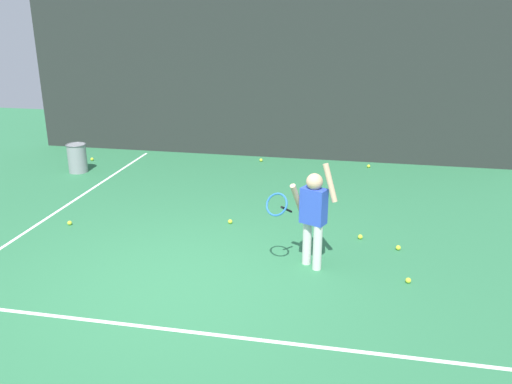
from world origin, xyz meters
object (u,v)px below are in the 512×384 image
object	(u,v)px
ball_hopper	(77,158)
tennis_ball_5	(230,222)
tennis_ball_7	(360,237)
tennis_ball_1	(408,280)
tennis_player	(312,212)
tennis_ball_0	(70,223)
tennis_ball_8	(261,160)
tennis_ball_6	(398,248)
tennis_ball_2	(92,159)
tennis_ball_3	(369,166)

from	to	relation	value
ball_hopper	tennis_ball_5	bearing A→B (deg)	-29.36
tennis_ball_7	tennis_ball_1	bearing A→B (deg)	-64.08
tennis_player	tennis_ball_1	distance (m)	1.37
tennis_ball_0	tennis_ball_5	world-z (taller)	same
ball_hopper	tennis_ball_8	xyz separation A→B (m)	(3.38, 1.43, -0.26)
tennis_ball_1	tennis_ball_5	bearing A→B (deg)	151.29
tennis_player	tennis_ball_1	world-z (taller)	tennis_player
tennis_ball_8	tennis_ball_5	bearing A→B (deg)	-86.97
tennis_ball_1	tennis_ball_6	distance (m)	0.90
tennis_ball_6	tennis_ball_7	xyz separation A→B (m)	(-0.50, 0.26, 0.00)
tennis_ball_2	ball_hopper	bearing A→B (deg)	-80.55
tennis_ball_7	tennis_ball_8	bearing A→B (deg)	120.01
tennis_ball_3	tennis_ball_8	size ratio (longest dim) A/B	1.00
ball_hopper	tennis_ball_5	xyz separation A→B (m)	(3.56, -2.00, -0.26)
tennis_ball_2	tennis_ball_5	world-z (taller)	same
tennis_player	tennis_ball_5	xyz separation A→B (m)	(-1.31, 1.16, -0.69)
tennis_ball_0	tennis_ball_2	distance (m)	3.60
tennis_ball_2	tennis_ball_8	size ratio (longest dim) A/B	1.00
ball_hopper	tennis_ball_1	size ratio (longest dim) A/B	8.52
tennis_ball_2	tennis_ball_7	world-z (taller)	same
tennis_ball_2	tennis_ball_7	distance (m)	6.36
ball_hopper	tennis_ball_7	size ratio (longest dim) A/B	8.52
tennis_ball_3	tennis_ball_7	xyz separation A→B (m)	(-0.12, -3.60, 0.00)
tennis_player	ball_hopper	size ratio (longest dim) A/B	2.40
tennis_ball_6	tennis_ball_8	size ratio (longest dim) A/B	1.00
tennis_ball_0	tennis_ball_8	xyz separation A→B (m)	(2.14, 3.95, 0.00)
tennis_ball_1	tennis_ball_7	size ratio (longest dim) A/B	1.00
tennis_ball_0	tennis_ball_7	world-z (taller)	same
tennis_ball_3	tennis_ball_5	xyz separation A→B (m)	(-2.03, -3.41, 0.00)
tennis_ball_2	tennis_ball_5	bearing A→B (deg)	-37.23
tennis_ball_3	tennis_player	bearing A→B (deg)	-99.02
ball_hopper	tennis_ball_6	xyz separation A→B (m)	(5.97, -2.46, -0.26)
tennis_ball_0	tennis_ball_8	world-z (taller)	same
ball_hopper	tennis_ball_6	size ratio (longest dim) A/B	8.52
ball_hopper	tennis_ball_3	size ratio (longest dim) A/B	8.52
tennis_ball_3	tennis_ball_1	bearing A→B (deg)	-84.67
tennis_ball_1	tennis_ball_8	world-z (taller)	same
tennis_ball_0	tennis_ball_1	world-z (taller)	same
tennis_ball_6	tennis_ball_0	bearing A→B (deg)	-179.23
tennis_ball_1	tennis_ball_7	world-z (taller)	same
tennis_player	ball_hopper	xyz separation A→B (m)	(-4.87, 3.16, -0.44)
tennis_ball_2	tennis_ball_7	bearing A→B (deg)	-28.15
tennis_ball_0	tennis_ball_8	size ratio (longest dim) A/B	1.00
tennis_ball_1	tennis_ball_2	xyz separation A→B (m)	(-6.17, 4.16, 0.00)
tennis_ball_3	tennis_ball_5	size ratio (longest dim) A/B	1.00
tennis_player	tennis_ball_3	size ratio (longest dim) A/B	20.46
ball_hopper	tennis_ball_0	size ratio (longest dim) A/B	8.52
tennis_ball_5	ball_hopper	bearing A→B (deg)	150.64
tennis_player	tennis_ball_0	world-z (taller)	tennis_player
tennis_ball_6	tennis_player	bearing A→B (deg)	-147.52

